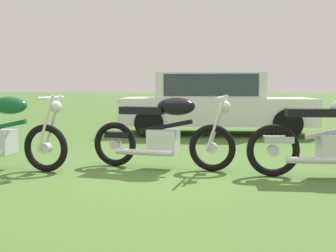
# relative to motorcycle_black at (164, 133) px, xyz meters

# --- Properties ---
(ground_plane) EXTENTS (120.00, 120.00, 0.00)m
(ground_plane) POSITION_rel_motorcycle_black_xyz_m (-0.07, -0.38, -0.49)
(ground_plane) COLOR #476B2D
(motorcycle_black) EXTENTS (2.01, 0.64, 1.02)m
(motorcycle_black) POSITION_rel_motorcycle_black_xyz_m (0.00, 0.00, 0.00)
(motorcycle_black) COLOR black
(motorcycle_black) RESTS_ON ground
(motorcycle_silver) EXTENTS (2.10, 0.76, 1.02)m
(motorcycle_silver) POSITION_rel_motorcycle_black_xyz_m (2.20, -0.02, 0.00)
(motorcycle_silver) COLOR black
(motorcycle_silver) RESTS_ON ground
(car_white) EXTENTS (4.61, 2.45, 1.43)m
(car_white) POSITION_rel_motorcycle_black_xyz_m (0.03, 4.39, 0.31)
(car_white) COLOR silver
(car_white) RESTS_ON ground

